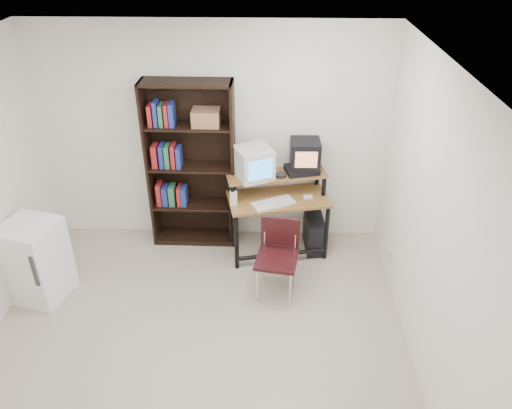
{
  "coord_description": "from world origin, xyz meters",
  "views": [
    {
      "loc": [
        0.66,
        -3.27,
        3.57
      ],
      "look_at": [
        0.53,
        1.1,
        0.94
      ],
      "focal_mm": 35.0,
      "sensor_mm": 36.0,
      "label": 1
    }
  ],
  "objects_px": {
    "crt_monitor": "(254,163)",
    "bookshelf": "(191,164)",
    "computer_desk": "(278,201)",
    "school_chair": "(278,250)",
    "crt_tv": "(305,154)",
    "pc_tower": "(314,233)",
    "mini_fridge": "(36,261)"
  },
  "relations": [
    {
      "from": "pc_tower",
      "to": "crt_tv",
      "type": "bearing_deg",
      "value": 140.51
    },
    {
      "from": "crt_tv",
      "to": "pc_tower",
      "type": "xyz_separation_m",
      "value": [
        0.15,
        -0.1,
        -0.99
      ]
    },
    {
      "from": "computer_desk",
      "to": "mini_fridge",
      "type": "relative_size",
      "value": 1.38
    },
    {
      "from": "school_chair",
      "to": "mini_fridge",
      "type": "distance_m",
      "value": 2.49
    },
    {
      "from": "pc_tower",
      "to": "bookshelf",
      "type": "xyz_separation_m",
      "value": [
        -1.45,
        0.18,
        0.81
      ]
    },
    {
      "from": "crt_monitor",
      "to": "bookshelf",
      "type": "height_order",
      "value": "bookshelf"
    },
    {
      "from": "pc_tower",
      "to": "mini_fridge",
      "type": "height_order",
      "value": "mini_fridge"
    },
    {
      "from": "crt_monitor",
      "to": "school_chair",
      "type": "distance_m",
      "value": 1.01
    },
    {
      "from": "computer_desk",
      "to": "bookshelf",
      "type": "height_order",
      "value": "bookshelf"
    },
    {
      "from": "bookshelf",
      "to": "computer_desk",
      "type": "bearing_deg",
      "value": -12.99
    },
    {
      "from": "crt_monitor",
      "to": "crt_tv",
      "type": "height_order",
      "value": "crt_tv"
    },
    {
      "from": "crt_monitor",
      "to": "mini_fridge",
      "type": "xyz_separation_m",
      "value": [
        -2.21,
        -0.9,
        -0.71
      ]
    },
    {
      "from": "school_chair",
      "to": "bookshelf",
      "type": "relative_size",
      "value": 0.42
    },
    {
      "from": "computer_desk",
      "to": "crt_monitor",
      "type": "xyz_separation_m",
      "value": [
        -0.27,
        0.03,
        0.47
      ]
    },
    {
      "from": "pc_tower",
      "to": "school_chair",
      "type": "relative_size",
      "value": 0.54
    },
    {
      "from": "crt_monitor",
      "to": "mini_fridge",
      "type": "height_order",
      "value": "crt_monitor"
    },
    {
      "from": "crt_monitor",
      "to": "mini_fridge",
      "type": "relative_size",
      "value": 0.56
    },
    {
      "from": "computer_desk",
      "to": "crt_tv",
      "type": "height_order",
      "value": "crt_tv"
    },
    {
      "from": "computer_desk",
      "to": "pc_tower",
      "type": "bearing_deg",
      "value": -3.9
    },
    {
      "from": "computer_desk",
      "to": "school_chair",
      "type": "distance_m",
      "value": 0.74
    },
    {
      "from": "crt_tv",
      "to": "pc_tower",
      "type": "distance_m",
      "value": 1.01
    },
    {
      "from": "crt_tv",
      "to": "pc_tower",
      "type": "bearing_deg",
      "value": -36.4
    },
    {
      "from": "pc_tower",
      "to": "computer_desk",
      "type": "bearing_deg",
      "value": -176.42
    },
    {
      "from": "crt_monitor",
      "to": "school_chair",
      "type": "xyz_separation_m",
      "value": [
        0.28,
        -0.75,
        -0.63
      ]
    },
    {
      "from": "computer_desk",
      "to": "bookshelf",
      "type": "xyz_separation_m",
      "value": [
        -1.0,
        0.24,
        0.34
      ]
    },
    {
      "from": "crt_monitor",
      "to": "computer_desk",
      "type": "bearing_deg",
      "value": -30.78
    },
    {
      "from": "crt_tv",
      "to": "bookshelf",
      "type": "distance_m",
      "value": 1.31
    },
    {
      "from": "bookshelf",
      "to": "pc_tower",
      "type": "bearing_deg",
      "value": -6.47
    },
    {
      "from": "crt_monitor",
      "to": "pc_tower",
      "type": "bearing_deg",
      "value": -22.02
    },
    {
      "from": "crt_tv",
      "to": "mini_fridge",
      "type": "distance_m",
      "value": 3.06
    },
    {
      "from": "pc_tower",
      "to": "mini_fridge",
      "type": "relative_size",
      "value": 0.51
    },
    {
      "from": "school_chair",
      "to": "mini_fridge",
      "type": "height_order",
      "value": "mini_fridge"
    }
  ]
}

